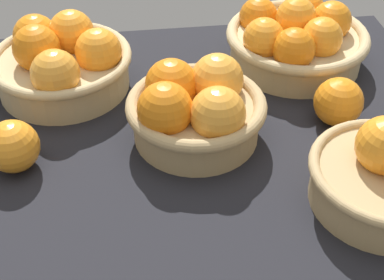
% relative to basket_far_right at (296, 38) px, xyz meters
% --- Properties ---
extents(market_tray, '(0.84, 0.72, 0.03)m').
position_rel_basket_far_right_xyz_m(market_tray, '(-0.20, -0.21, -0.06)').
color(market_tray, black).
rests_on(market_tray, ground).
extents(basket_far_right, '(0.25, 0.25, 0.12)m').
position_rel_basket_far_right_xyz_m(basket_far_right, '(0.00, 0.00, 0.00)').
color(basket_far_right, tan).
rests_on(basket_far_right, market_tray).
extents(basket_far_left, '(0.24, 0.24, 0.12)m').
position_rel_basket_far_right_xyz_m(basket_far_left, '(-0.41, -0.03, 0.00)').
color(basket_far_left, tan).
rests_on(basket_far_left, market_tray).
extents(basket_center, '(0.21, 0.21, 0.12)m').
position_rel_basket_far_right_xyz_m(basket_center, '(-0.20, -0.18, 0.00)').
color(basket_center, tan).
rests_on(basket_center, market_tray).
extents(loose_orange_front_gap, '(0.08, 0.08, 0.08)m').
position_rel_basket_far_right_xyz_m(loose_orange_front_gap, '(-0.47, -0.22, -0.01)').
color(loose_orange_front_gap, orange).
rests_on(loose_orange_front_gap, market_tray).
extents(loose_orange_back_gap, '(0.08, 0.08, 0.08)m').
position_rel_basket_far_right_xyz_m(loose_orange_back_gap, '(0.02, -0.18, -0.01)').
color(loose_orange_back_gap, orange).
rests_on(loose_orange_back_gap, market_tray).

